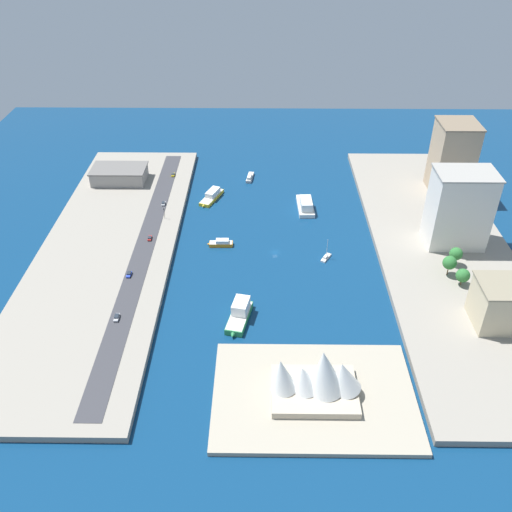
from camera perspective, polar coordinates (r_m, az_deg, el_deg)
ground_plane at (r=291.29m, az=1.98°, el=0.38°), size 440.00×440.00×0.00m
quay_west at (r=305.67m, az=18.80°, el=0.49°), size 70.00×240.00×3.11m
quay_east at (r=301.48m, az=-15.07°, el=0.73°), size 70.00×240.00×3.11m
peninsula_point at (r=217.29m, az=5.99°, el=-14.14°), size 76.66×53.23×2.00m
road_strip at (r=295.91m, az=-11.46°, el=0.97°), size 10.34×228.00×0.15m
ferry_white_commuter at (r=330.09m, az=5.15°, el=5.29°), size 9.84×26.79×7.41m
ferry_yellow_fast at (r=341.66m, az=-4.58°, el=6.24°), size 14.12×23.41×5.20m
yacht_sleek_gray at (r=364.88m, az=-0.64°, el=8.17°), size 5.33×15.37×3.53m
sailboat_small_white at (r=288.15m, az=7.25°, el=-0.13°), size 6.36×8.74×11.47m
water_taxi_orange at (r=296.25m, az=-3.65°, el=1.34°), size 14.00×4.41×3.80m
ferry_green_doubledeck at (r=247.03m, az=-1.69°, el=-5.96°), size 12.17×24.39×8.24m
carpark_squat_concrete at (r=364.72m, az=-13.95°, el=8.21°), size 34.30×21.30×9.01m
hotel_broad_white at (r=302.04m, az=20.27°, el=4.66°), size 30.24×21.79×40.77m
office_block_beige at (r=259.71m, az=24.71°, el=-4.51°), size 29.29×21.01×20.36m
apartment_midrise_tan at (r=355.55m, az=19.65°, el=9.57°), size 22.90×25.16×43.47m
hatchback_blue at (r=275.54m, az=-13.00°, el=-1.83°), size 2.19×4.87×1.64m
pickup_red at (r=300.89m, az=-10.94°, el=1.84°), size 2.00×4.75×1.47m
taxi_yellow_cab at (r=366.03m, az=-8.57°, el=8.33°), size 2.03×4.77×1.54m
van_white at (r=332.37m, az=-9.56°, el=5.39°), size 2.04×4.37×1.75m
sedan_silver at (r=251.08m, az=-14.22°, el=-6.17°), size 2.15×5.15×1.70m
traffic_light_waterfront at (r=316.95m, az=-9.49°, el=4.55°), size 0.36×0.36×6.50m
opera_landmark at (r=210.26m, az=6.33°, el=-12.40°), size 35.58×24.38×22.44m
park_tree_cluster at (r=283.07m, az=19.99°, el=-0.78°), size 12.19×22.80×10.49m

